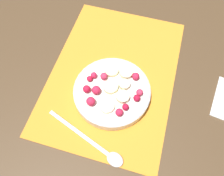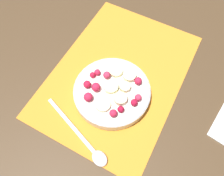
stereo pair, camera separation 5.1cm
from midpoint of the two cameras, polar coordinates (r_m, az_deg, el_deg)
ground_plane at (r=0.60m, az=4.06°, el=3.23°), size 3.00×3.00×0.00m
placemat at (r=0.59m, az=4.08°, el=3.38°), size 0.46×0.33×0.01m
fruit_bowl at (r=0.54m, az=2.73°, el=-1.10°), size 0.19×0.19×0.05m
spoon at (r=0.52m, az=-3.57°, el=-14.68°), size 0.09×0.21×0.01m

